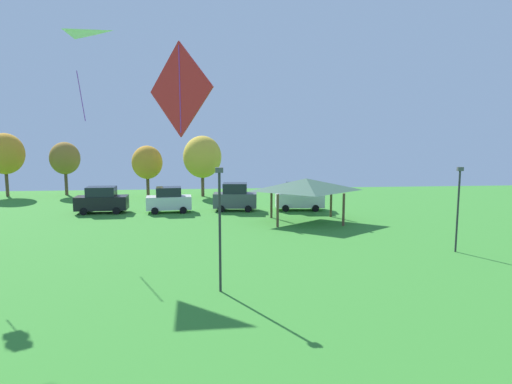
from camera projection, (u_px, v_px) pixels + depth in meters
kite_flying_4 at (180, 90)px, 9.54m from camera, size 1.41×1.43×1.98m
kite_flying_11 at (63, 49)px, 28.37m from camera, size 3.90×3.86×4.56m
parked_car_leftmost at (102, 200)px, 41.59m from camera, size 4.65×2.18×2.42m
parked_car_second_from_left at (169, 200)px, 41.88m from camera, size 4.19×2.22×2.35m
parked_car_third_from_left at (235, 197)px, 42.81m from camera, size 4.18×2.33×2.61m
parked_car_rightmost_in_row at (300, 197)px, 43.11m from camera, size 4.64×2.29×2.61m
park_pavilion at (306, 185)px, 37.33m from camera, size 6.79×5.04×3.60m
light_post_1 at (220, 222)px, 20.91m from camera, size 0.36×0.20×5.82m
light_post_2 at (458, 204)px, 27.92m from camera, size 0.36×0.20×5.29m
treeline_tree_0 at (5, 154)px, 51.72m from camera, size 4.24×4.24×7.22m
treeline_tree_1 at (65, 158)px, 52.90m from camera, size 3.41×3.41×6.19m
treeline_tree_2 at (147, 163)px, 51.97m from camera, size 3.46×3.46×5.80m
treeline_tree_3 at (202, 157)px, 51.76m from camera, size 4.34×4.34×6.92m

